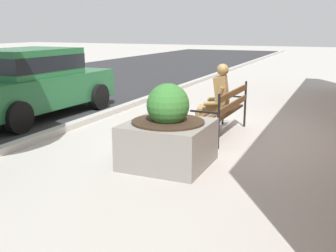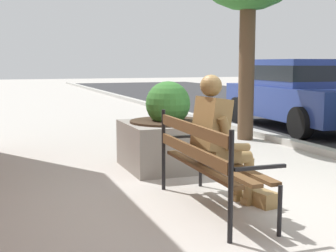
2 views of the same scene
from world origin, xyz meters
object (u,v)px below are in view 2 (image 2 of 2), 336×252
at_px(park_bench, 206,157).
at_px(concrete_planter, 168,136).
at_px(bronze_statue_seated, 223,143).
at_px(parked_car_blue, 298,91).

xyz_separation_m(park_bench, concrete_planter, (-1.96, 0.32, -0.09)).
bearing_deg(concrete_planter, park_bench, -9.18).
distance_m(bronze_statue_seated, concrete_planter, 1.93).
height_order(bronze_statue_seated, concrete_planter, bronze_statue_seated).
distance_m(bronze_statue_seated, parked_car_blue, 6.41).
relative_size(park_bench, parked_car_blue, 0.44).
distance_m(concrete_planter, parked_car_blue, 5.08).
xyz_separation_m(park_bench, parked_car_blue, (-4.79, 4.52, 0.30)).
bearing_deg(bronze_statue_seated, park_bench, -78.33).
relative_size(bronze_statue_seated, concrete_planter, 1.11).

